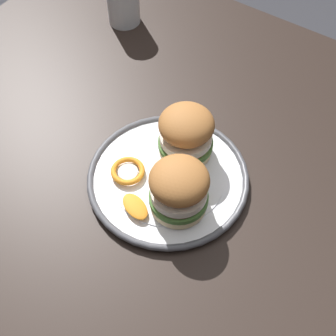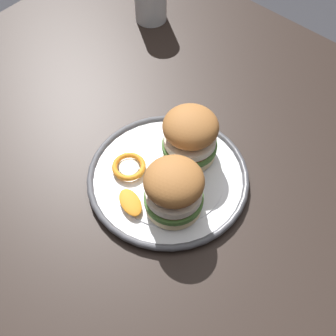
# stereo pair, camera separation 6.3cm
# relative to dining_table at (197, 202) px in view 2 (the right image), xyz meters

# --- Properties ---
(ground_plane) EXTENTS (8.00, 8.00, 0.00)m
(ground_plane) POSITION_rel_dining_table_xyz_m (0.00, 0.00, -0.68)
(ground_plane) COLOR #333338
(dining_table) EXTENTS (1.32, 0.97, 0.78)m
(dining_table) POSITION_rel_dining_table_xyz_m (0.00, 0.00, 0.00)
(dining_table) COLOR black
(dining_table) RESTS_ON ground
(dinner_plate) EXTENTS (0.29, 0.29, 0.02)m
(dinner_plate) POSITION_rel_dining_table_xyz_m (-0.03, -0.05, 0.11)
(dinner_plate) COLOR white
(dinner_plate) RESTS_ON dining_table
(sandwich_half_left) EXTENTS (0.13, 0.13, 0.10)m
(sandwich_half_left) POSITION_rel_dining_table_xyz_m (-0.04, 0.01, 0.17)
(sandwich_half_left) COLOR beige
(sandwich_half_left) RESTS_ON dinner_plate
(sandwich_half_right) EXTENTS (0.12, 0.12, 0.10)m
(sandwich_half_right) POSITION_rel_dining_table_xyz_m (0.02, -0.09, 0.17)
(sandwich_half_right) COLOR beige
(sandwich_half_right) RESTS_ON dinner_plate
(orange_peel_curled) EXTENTS (0.07, 0.07, 0.01)m
(orange_peel_curled) POSITION_rel_dining_table_xyz_m (-0.09, -0.09, 0.12)
(orange_peel_curled) COLOR orange
(orange_peel_curled) RESTS_ON dinner_plate
(orange_peel_strip_long) EXTENTS (0.07, 0.05, 0.01)m
(orange_peel_strip_long) POSITION_rel_dining_table_xyz_m (-0.04, -0.14, 0.12)
(orange_peel_strip_long) COLOR orange
(orange_peel_strip_long) RESTS_ON dinner_plate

